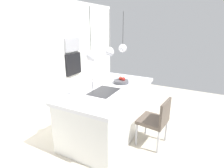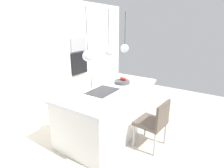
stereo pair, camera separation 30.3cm
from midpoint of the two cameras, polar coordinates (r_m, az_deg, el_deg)
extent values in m
plane|color=beige|center=(3.71, -3.16, -14.65)|extent=(6.60, 6.60, 0.00)
cube|color=white|center=(4.27, -23.05, 7.20)|extent=(6.00, 0.10, 2.60)
cube|color=white|center=(3.50, -3.28, -8.81)|extent=(1.98, 1.01, 0.84)
cube|color=white|center=(3.32, -3.42, -1.83)|extent=(2.04, 1.07, 0.06)
cube|color=#2D2D30|center=(3.14, -5.35, -2.51)|extent=(0.56, 0.40, 0.02)
cylinder|color=silver|center=(3.24, -8.99, 0.09)|extent=(0.02, 0.02, 0.22)
cylinder|color=silver|center=(3.16, -7.91, 1.60)|extent=(0.02, 0.16, 0.02)
cylinder|color=#4C4C51|center=(3.58, 0.48, 0.72)|extent=(0.30, 0.30, 0.06)
sphere|color=red|center=(3.55, 1.21, 1.57)|extent=(0.07, 0.07, 0.07)
sphere|color=#B22D1E|center=(3.60, 0.32, 1.81)|extent=(0.08, 0.08, 0.08)
sphere|color=olive|center=(3.57, 1.21, 1.62)|extent=(0.07, 0.07, 0.07)
cube|color=#9E9EA3|center=(4.82, -14.45, 11.98)|extent=(0.54, 0.08, 0.34)
cube|color=black|center=(4.89, -14.00, 6.16)|extent=(0.56, 0.08, 0.56)
cube|color=brown|center=(3.20, 10.02, -11.38)|extent=(0.51, 0.50, 0.06)
cube|color=brown|center=(3.03, 13.79, -8.68)|extent=(0.44, 0.09, 0.38)
cylinder|color=#B2B2B7|center=(3.55, 8.26, -12.55)|extent=(0.04, 0.04, 0.41)
cylinder|color=#B2B2B7|center=(3.24, 5.00, -15.65)|extent=(0.04, 0.04, 0.41)
cylinder|color=#B2B2B7|center=(3.43, 14.28, -14.16)|extent=(0.04, 0.04, 0.41)
cylinder|color=#B2B2B7|center=(3.11, 11.57, -17.64)|extent=(0.04, 0.04, 0.41)
sphere|color=silver|center=(2.69, -9.89, 8.60)|extent=(0.16, 0.16, 0.16)
cylinder|color=black|center=(2.66, -10.34, 16.71)|extent=(0.01, 0.01, 0.60)
sphere|color=silver|center=(3.15, -3.66, 10.18)|extent=(0.16, 0.16, 0.16)
cylinder|color=black|center=(3.12, -3.80, 17.12)|extent=(0.01, 0.01, 0.60)
sphere|color=silver|center=(3.63, 0.98, 11.27)|extent=(0.16, 0.16, 0.16)
cylinder|color=black|center=(3.61, 1.02, 17.28)|extent=(0.01, 0.01, 0.60)
camera|label=1|loc=(0.15, -92.58, -0.84)|focal=28.85mm
camera|label=2|loc=(0.15, 87.42, 0.84)|focal=28.85mm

